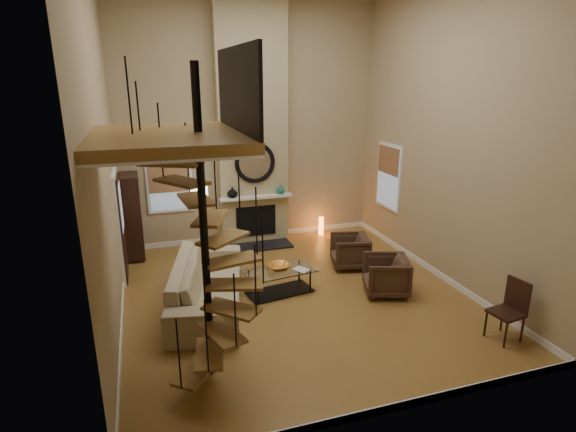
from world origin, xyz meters
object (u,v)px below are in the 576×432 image
object	(u,v)px
hutch	(132,216)
coffee_table	(280,278)
armchair_far	(390,275)
floor_lamp	(199,197)
sofa	(207,283)
accent_lamp	(321,226)
armchair_near	(353,251)
side_chair	(511,307)

from	to	relation	value
hutch	coffee_table	world-z (taller)	hutch
armchair_far	coffee_table	bearing A→B (deg)	-89.79
floor_lamp	sofa	bearing A→B (deg)	-94.99
hutch	accent_lamp	bearing A→B (deg)	0.72
armchair_near	armchair_far	bearing A→B (deg)	18.41
accent_lamp	hutch	bearing A→B (deg)	-179.28
sofa	floor_lamp	bearing A→B (deg)	7.67
hutch	sofa	world-z (taller)	hutch
side_chair	sofa	bearing A→B (deg)	149.18
hutch	armchair_far	world-z (taller)	hutch
sofa	coffee_table	bearing A→B (deg)	-76.62
armchair_near	side_chair	size ratio (longest dim) A/B	0.79
armchair_far	floor_lamp	distance (m)	4.20
armchair_far	side_chair	xyz separation A→B (m)	(0.96, -1.88, 0.17)
armchair_near	coffee_table	distance (m)	1.93
hutch	sofa	bearing A→B (deg)	-65.86
floor_lamp	armchair_far	bearing A→B (deg)	-41.03
coffee_table	armchair_near	bearing A→B (deg)	20.36
coffee_table	accent_lamp	xyz separation A→B (m)	(1.90, 2.70, -0.03)
armchair_far	accent_lamp	xyz separation A→B (m)	(-0.01, 3.34, -0.10)
armchair_near	armchair_far	size ratio (longest dim) A/B	0.96
armchair_near	side_chair	bearing A→B (deg)	32.05
sofa	floor_lamp	distance (m)	2.29
hutch	armchair_near	size ratio (longest dim) A/B	2.44
armchair_near	side_chair	xyz separation A→B (m)	(1.07, -3.19, 0.17)
armchair_far	side_chair	bearing A→B (deg)	45.61
side_chair	coffee_table	bearing A→B (deg)	138.68
coffee_table	side_chair	xyz separation A→B (m)	(2.87, -2.52, 0.24)
armchair_near	floor_lamp	bearing A→B (deg)	-101.12
side_chair	hutch	bearing A→B (deg)	136.24
sofa	coffee_table	xyz separation A→B (m)	(1.33, 0.02, -0.11)
armchair_far	floor_lamp	world-z (taller)	floor_lamp
sofa	coffee_table	distance (m)	1.34
armchair_far	accent_lamp	bearing A→B (deg)	-161.05
hutch	coffee_table	xyz separation A→B (m)	(2.52, -2.64, -0.67)
hutch	accent_lamp	size ratio (longest dim) A/B	4.03
sofa	armchair_near	world-z (taller)	sofa
sofa	accent_lamp	distance (m)	4.22
accent_lamp	coffee_table	bearing A→B (deg)	-125.17
coffee_table	accent_lamp	world-z (taller)	accent_lamp
floor_lamp	accent_lamp	bearing A→B (deg)	12.31
accent_lamp	armchair_far	bearing A→B (deg)	-89.75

